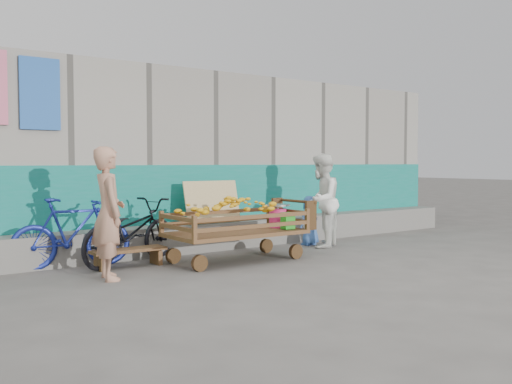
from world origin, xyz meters
TOP-DOWN VIEW (x-y plane):
  - ground at (0.00, 0.00)m, footprint 80.00×80.00m
  - building_wall at (-0.00, 4.05)m, footprint 12.00×3.50m
  - banana_cart at (0.02, 1.17)m, footprint 2.19×1.00m
  - bench at (-1.41, 1.65)m, footprint 1.03×0.31m
  - vendor_man at (-1.94, 1.03)m, footprint 0.48×0.65m
  - woman at (2.01, 1.46)m, footprint 0.98×0.93m
  - child at (2.01, 1.75)m, footprint 0.45×0.33m
  - bicycle_dark at (-1.30, 1.85)m, footprint 1.87×1.22m
  - bicycle_blue at (-2.06, 2.05)m, footprint 1.65×0.66m

SIDE VIEW (x-z plane):
  - ground at x=0.00m, z-range 0.00..0.00m
  - bench at x=-1.41m, z-range 0.06..0.32m
  - child at x=2.01m, z-range 0.00..0.86m
  - bicycle_dark at x=-1.30m, z-range 0.00..0.93m
  - bicycle_blue at x=-2.06m, z-range 0.00..0.96m
  - banana_cart at x=0.02m, z-range 0.16..1.10m
  - woman at x=2.01m, z-range 0.00..1.59m
  - vendor_man at x=-1.94m, z-range 0.00..1.64m
  - building_wall at x=0.00m, z-range -0.03..2.97m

